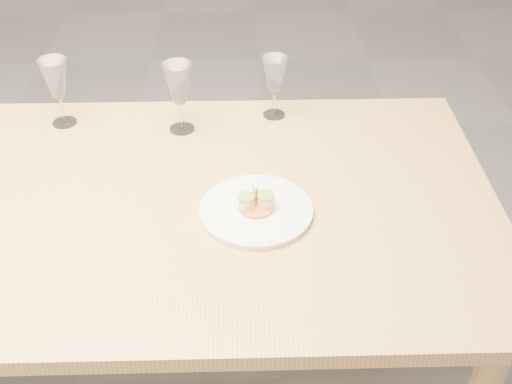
{
  "coord_description": "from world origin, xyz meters",
  "views": [
    {
      "loc": [
        0.55,
        -1.28,
        1.75
      ],
      "look_at": [
        0.58,
        -0.04,
        0.8
      ],
      "focal_mm": 45.0,
      "sensor_mm": 36.0,
      "label": 1
    }
  ],
  "objects_px": {
    "dining_table": "(30,222)",
    "wine_glass_3": "(275,76)",
    "wine_glass_2": "(178,85)",
    "wine_glass_1": "(56,80)",
    "dinner_plate": "(256,209)"
  },
  "relations": [
    {
      "from": "dinner_plate",
      "to": "wine_glass_1",
      "type": "xyz_separation_m",
      "value": [
        -0.56,
        0.44,
        0.13
      ]
    },
    {
      "from": "wine_glass_1",
      "to": "dining_table",
      "type": "bearing_deg",
      "value": -93.4
    },
    {
      "from": "wine_glass_2",
      "to": "wine_glass_3",
      "type": "distance_m",
      "value": 0.28
    },
    {
      "from": "wine_glass_1",
      "to": "wine_glass_2",
      "type": "bearing_deg",
      "value": -7.27
    },
    {
      "from": "dining_table",
      "to": "wine_glass_1",
      "type": "xyz_separation_m",
      "value": [
        0.02,
        0.38,
        0.21
      ]
    },
    {
      "from": "dining_table",
      "to": "wine_glass_1",
      "type": "relative_size",
      "value": 11.67
    },
    {
      "from": "wine_glass_3",
      "to": "wine_glass_1",
      "type": "bearing_deg",
      "value": -177.35
    },
    {
      "from": "dining_table",
      "to": "wine_glass_2",
      "type": "relative_size",
      "value": 11.43
    },
    {
      "from": "dining_table",
      "to": "wine_glass_2",
      "type": "height_order",
      "value": "wine_glass_2"
    },
    {
      "from": "dining_table",
      "to": "dinner_plate",
      "type": "height_order",
      "value": "dinner_plate"
    },
    {
      "from": "dinner_plate",
      "to": "wine_glass_2",
      "type": "height_order",
      "value": "wine_glass_2"
    },
    {
      "from": "dinner_plate",
      "to": "wine_glass_1",
      "type": "distance_m",
      "value": 0.73
    },
    {
      "from": "wine_glass_2",
      "to": "dinner_plate",
      "type": "bearing_deg",
      "value": -62.19
    },
    {
      "from": "wine_glass_2",
      "to": "wine_glass_3",
      "type": "relative_size",
      "value": 1.1
    },
    {
      "from": "dining_table",
      "to": "wine_glass_3",
      "type": "distance_m",
      "value": 0.79
    }
  ]
}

